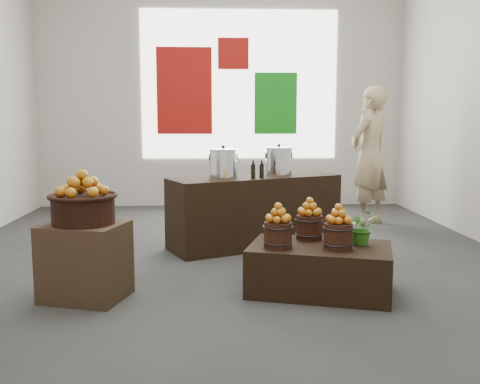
{
  "coord_description": "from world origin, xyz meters",
  "views": [
    {
      "loc": [
        -0.13,
        -5.42,
        1.43
      ],
      "look_at": [
        0.12,
        -0.4,
        0.75
      ],
      "focal_mm": 40.0,
      "sensor_mm": 36.0,
      "label": 1
    }
  ],
  "objects_px": {
    "wicker_basket": "(83,210)",
    "display_table": "(320,269)",
    "stock_pot_center": "(279,162)",
    "counter": "(255,211)",
    "shopper": "(369,156)",
    "crate": "(85,261)",
    "stock_pot_left": "(223,164)"
  },
  "relations": [
    {
      "from": "wicker_basket",
      "to": "display_table",
      "type": "distance_m",
      "value": 1.98
    },
    {
      "from": "wicker_basket",
      "to": "stock_pot_center",
      "type": "height_order",
      "value": "stock_pot_center"
    },
    {
      "from": "display_table",
      "to": "stock_pot_center",
      "type": "xyz_separation_m",
      "value": [
        -0.13,
        1.83,
        0.75
      ]
    },
    {
      "from": "counter",
      "to": "shopper",
      "type": "bearing_deg",
      "value": 10.74
    },
    {
      "from": "stock_pot_center",
      "to": "display_table",
      "type": "bearing_deg",
      "value": -85.99
    },
    {
      "from": "crate",
      "to": "counter",
      "type": "bearing_deg",
      "value": 49.61
    },
    {
      "from": "shopper",
      "to": "stock_pot_left",
      "type": "bearing_deg",
      "value": -5.85
    },
    {
      "from": "counter",
      "to": "stock_pot_left",
      "type": "bearing_deg",
      "value": 180.0
    },
    {
      "from": "stock_pot_left",
      "to": "shopper",
      "type": "bearing_deg",
      "value": 33.52
    },
    {
      "from": "display_table",
      "to": "shopper",
      "type": "distance_m",
      "value": 3.2
    },
    {
      "from": "display_table",
      "to": "crate",
      "type": "bearing_deg",
      "value": -161.46
    },
    {
      "from": "counter",
      "to": "stock_pot_center",
      "type": "xyz_separation_m",
      "value": [
        0.28,
        0.13,
        0.55
      ]
    },
    {
      "from": "crate",
      "to": "stock_pot_center",
      "type": "relative_size",
      "value": 2.04
    },
    {
      "from": "crate",
      "to": "stock_pot_left",
      "type": "bearing_deg",
      "value": 54.55
    },
    {
      "from": "counter",
      "to": "stock_pot_center",
      "type": "distance_m",
      "value": 0.63
    },
    {
      "from": "shopper",
      "to": "stock_pot_center",
      "type": "bearing_deg",
      "value": -2.14
    },
    {
      "from": "display_table",
      "to": "counter",
      "type": "distance_m",
      "value": 1.76
    },
    {
      "from": "crate",
      "to": "shopper",
      "type": "bearing_deg",
      "value": 42.95
    },
    {
      "from": "stock_pot_left",
      "to": "stock_pot_center",
      "type": "distance_m",
      "value": 0.71
    },
    {
      "from": "stock_pot_left",
      "to": "stock_pot_center",
      "type": "relative_size",
      "value": 1.0
    },
    {
      "from": "counter",
      "to": "shopper",
      "type": "relative_size",
      "value": 1.04
    },
    {
      "from": "stock_pot_left",
      "to": "display_table",
      "type": "bearing_deg",
      "value": -63.22
    },
    {
      "from": "display_table",
      "to": "stock_pot_center",
      "type": "bearing_deg",
      "value": 110.59
    },
    {
      "from": "wicker_basket",
      "to": "display_table",
      "type": "xyz_separation_m",
      "value": [
        1.91,
        0.07,
        -0.53
      ]
    },
    {
      "from": "crate",
      "to": "stock_pot_center",
      "type": "height_order",
      "value": "stock_pot_center"
    },
    {
      "from": "stock_pot_center",
      "to": "shopper",
      "type": "relative_size",
      "value": 0.16
    },
    {
      "from": "wicker_basket",
      "to": "stock_pot_center",
      "type": "xyz_separation_m",
      "value": [
        1.78,
        1.89,
        0.22
      ]
    },
    {
      "from": "display_table",
      "to": "counter",
      "type": "bearing_deg",
      "value": 120.17
    },
    {
      "from": "display_table",
      "to": "shopper",
      "type": "bearing_deg",
      "value": 83.24
    },
    {
      "from": "wicker_basket",
      "to": "stock_pot_center",
      "type": "distance_m",
      "value": 2.61
    },
    {
      "from": "crate",
      "to": "display_table",
      "type": "xyz_separation_m",
      "value": [
        1.91,
        0.07,
        -0.11
      ]
    },
    {
      "from": "wicker_basket",
      "to": "counter",
      "type": "xyz_separation_m",
      "value": [
        1.5,
        1.76,
        -0.33
      ]
    }
  ]
}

